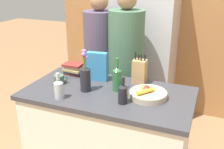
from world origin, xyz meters
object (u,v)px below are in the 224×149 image
at_px(cereal_box, 97,66).
at_px(refrigerator, 141,46).
at_px(knife_block, 139,71).
at_px(bottle_wine, 117,78).
at_px(flower_vase, 85,78).
at_px(bottle_oil, 59,88).
at_px(coffee_mug, 59,79).
at_px(person_at_sink, 100,59).
at_px(person_in_blue, 126,62).
at_px(fruit_bowl, 148,94).
at_px(bottle_vinegar, 123,93).
at_px(book_stack, 73,69).

bearing_deg(cereal_box, refrigerator, 82.57).
relative_size(knife_block, cereal_box, 1.07).
bearing_deg(bottle_wine, cereal_box, 149.88).
relative_size(flower_vase, bottle_oil, 1.70).
bearing_deg(bottle_oil, knife_block, 46.83).
height_order(coffee_mug, bottle_wine, bottle_wine).
xyz_separation_m(cereal_box, person_at_sink, (-0.18, 0.48, -0.10)).
height_order(bottle_oil, bottle_wine, bottle_wine).
relative_size(refrigerator, knife_block, 6.74).
xyz_separation_m(cereal_box, person_in_blue, (0.13, 0.43, -0.08)).
bearing_deg(fruit_bowl, knife_block, 119.57).
xyz_separation_m(refrigerator, knife_block, (0.25, -0.94, 0.02)).
bearing_deg(bottle_vinegar, flower_vase, 165.12).
bearing_deg(coffee_mug, bottle_oil, -57.60).
distance_m(knife_block, person_at_sink, 0.69).
relative_size(book_stack, bottle_wine, 0.70).
height_order(fruit_bowl, flower_vase, flower_vase).
height_order(knife_block, flower_vase, flower_vase).
bearing_deg(person_at_sink, cereal_box, -40.58).
relative_size(cereal_box, coffee_mug, 2.37).
bearing_deg(fruit_bowl, bottle_oil, -157.15).
xyz_separation_m(flower_vase, bottle_wine, (0.24, 0.10, -0.00)).
relative_size(person_at_sink, person_in_blue, 0.98).
relative_size(refrigerator, flower_vase, 5.32).
xyz_separation_m(refrigerator, person_in_blue, (-0.00, -0.58, -0.03)).
height_order(cereal_box, book_stack, cereal_box).
height_order(knife_block, person_at_sink, person_at_sink).
xyz_separation_m(knife_block, bottle_oil, (-0.50, -0.54, -0.03)).
relative_size(flower_vase, person_in_blue, 0.22).
bearing_deg(refrigerator, bottle_oil, -99.83).
distance_m(knife_block, cereal_box, 0.39).
height_order(cereal_box, person_in_blue, person_in_blue).
xyz_separation_m(cereal_box, coffee_mug, (-0.28, -0.21, -0.09)).
bearing_deg(book_stack, fruit_bowl, -16.11).
height_order(refrigerator, person_in_blue, refrigerator).
xyz_separation_m(book_stack, person_in_blue, (0.41, 0.38, -0.00)).
xyz_separation_m(fruit_bowl, cereal_box, (-0.53, 0.18, 0.10)).
bearing_deg(flower_vase, book_stack, 133.65).
bearing_deg(book_stack, cereal_box, -10.66).
distance_m(flower_vase, person_in_blue, 0.70).
height_order(bottle_wine, person_at_sink, person_at_sink).
bearing_deg(bottle_wine, person_in_blue, 101.76).
relative_size(knife_block, bottle_vinegar, 1.34).
bearing_deg(bottle_wine, flower_vase, -156.79).
bearing_deg(coffee_mug, fruit_bowl, 1.82).
bearing_deg(cereal_box, bottle_wine, -30.12).
height_order(fruit_bowl, bottle_vinegar, bottle_vinegar).
bearing_deg(coffee_mug, book_stack, 90.23).
relative_size(coffee_mug, book_stack, 0.56).
distance_m(coffee_mug, bottle_oil, 0.30).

